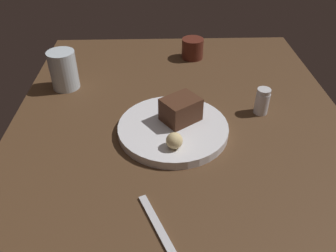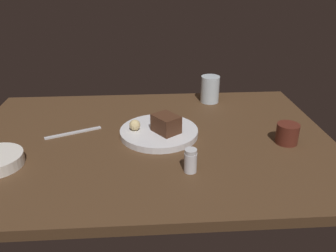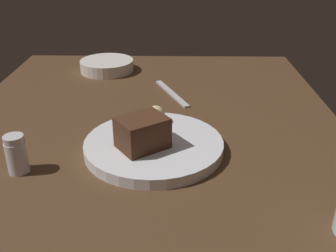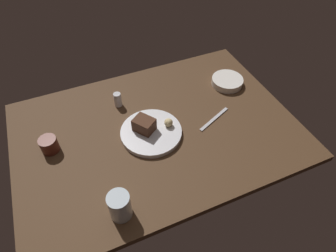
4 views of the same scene
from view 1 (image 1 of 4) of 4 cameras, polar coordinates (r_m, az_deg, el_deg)
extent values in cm
cube|color=#4C331E|center=(80.77, 2.26, -3.24)|extent=(120.00, 84.00, 3.00)
cylinder|color=silver|center=(81.59, 0.84, -0.45)|extent=(26.10, 26.10, 2.09)
cube|color=#472819|center=(81.22, 1.92, 2.74)|extent=(10.23, 10.66, 5.77)
sphere|color=#DBC184|center=(73.54, 1.06, -2.44)|extent=(3.64, 3.64, 3.64)
cylinder|color=silver|center=(90.60, 15.28, 3.68)|extent=(3.58, 3.58, 5.70)
cylinder|color=silver|center=(88.85, 15.63, 5.54)|extent=(3.40, 3.40, 1.20)
cylinder|color=silver|center=(101.65, -16.91, 8.87)|extent=(7.62, 7.62, 10.89)
cylinder|color=#562319|center=(116.09, 4.08, 12.69)|extent=(7.08, 7.08, 6.50)
cube|color=silver|center=(61.65, -0.92, -17.61)|extent=(18.01, 8.78, 0.50)
camera|label=2|loc=(1.23, 64.06, 18.97)|focal=36.66mm
camera|label=3|loc=(1.31, -2.46, 31.04)|focal=42.56mm
camera|label=4|loc=(1.25, -59.85, 44.51)|focal=30.90mm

